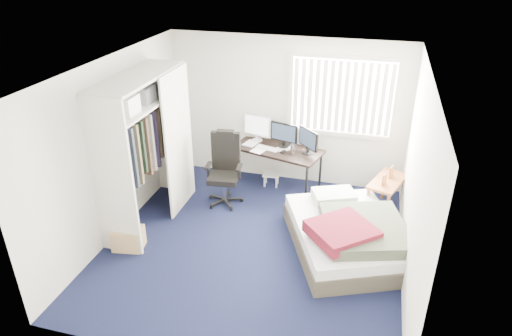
{
  "coord_description": "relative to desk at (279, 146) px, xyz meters",
  "views": [
    {
      "loc": [
        1.41,
        -5.05,
        3.85
      ],
      "look_at": [
        -0.07,
        0.4,
        1.0
      ],
      "focal_mm": 32.0,
      "sensor_mm": 36.0,
      "label": 1
    }
  ],
  "objects": [
    {
      "name": "closet",
      "position": [
        -1.63,
        -1.49,
        0.6
      ],
      "size": [
        0.64,
        1.84,
        2.22
      ],
      "color": "beige",
      "rests_on": "ground"
    },
    {
      "name": "ground",
      "position": [
        0.05,
        -1.75,
        -0.75
      ],
      "size": [
        4.2,
        4.2,
        0.0
      ],
      "primitive_type": "plane",
      "color": "black",
      "rests_on": "ground"
    },
    {
      "name": "nightstand",
      "position": [
        1.8,
        -0.34,
        -0.28
      ],
      "size": [
        0.64,
        0.88,
        0.72
      ],
      "color": "brown",
      "rests_on": "ground"
    },
    {
      "name": "office_chair",
      "position": [
        -0.72,
        -0.7,
        -0.3
      ],
      "size": [
        0.61,
        0.61,
        1.18
      ],
      "color": "black",
      "rests_on": "ground"
    },
    {
      "name": "room_shell",
      "position": [
        0.05,
        -1.75,
        0.76
      ],
      "size": [
        4.2,
        4.2,
        4.2
      ],
      "color": "silver",
      "rests_on": "ground"
    },
    {
      "name": "bed",
      "position": [
        1.32,
        -1.54,
        -0.49
      ],
      "size": [
        1.99,
        2.23,
        0.61
      ],
      "color": "#413B2E",
      "rests_on": "ground"
    },
    {
      "name": "pine_box",
      "position": [
        -1.6,
        -2.27,
        -0.6
      ],
      "size": [
        0.45,
        0.36,
        0.3
      ],
      "primitive_type": "cube",
      "rotation": [
        0.0,
        0.0,
        0.16
      ],
      "color": "tan",
      "rests_on": "ground"
    },
    {
      "name": "window_assembly",
      "position": [
        0.95,
        0.29,
        0.85
      ],
      "size": [
        1.72,
        0.09,
        1.32
      ],
      "color": "white",
      "rests_on": "ground"
    },
    {
      "name": "desk",
      "position": [
        0.0,
        0.0,
        0.0
      ],
      "size": [
        1.59,
        1.04,
        1.18
      ],
      "color": "black",
      "rests_on": "ground"
    },
    {
      "name": "footstool",
      "position": [
        -0.12,
        -0.01,
        -0.58
      ],
      "size": [
        0.3,
        0.25,
        0.23
      ],
      "color": "white",
      "rests_on": "ground"
    }
  ]
}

